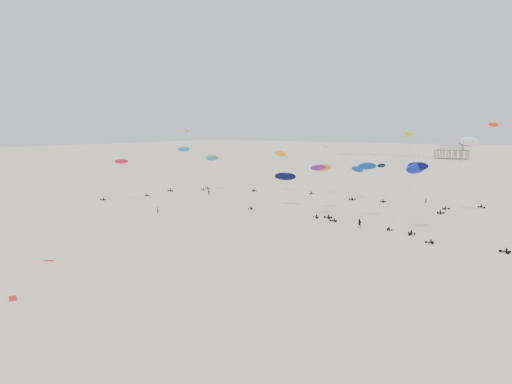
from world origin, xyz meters
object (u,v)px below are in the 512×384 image
Objects in this scene: pavilion_main at (452,153)px; rig_9 at (420,178)px; rig_0 at (323,155)px; rig_4 at (210,165)px; spectator_0 at (158,214)px.

pavilion_main is 1.15× the size of rig_9.
rig_0 is at bearing 38.58° from rig_9.
rig_0 is (2.38, -210.16, 8.76)m from pavilion_main.
rig_9 is (80.63, -32.21, 2.65)m from rig_4.
rig_0 is at bearing -94.31° from spectator_0.
rig_9 is at bearing -80.00° from pavilion_main.
spectator_0 is (-16.87, -266.42, -4.22)m from pavilion_main.
rig_0 is 60.86m from spectator_0.
rig_4 is at bearing -52.81° from spectator_0.
rig_4 reaches higher than pavilion_main.
rig_4 is 50.84m from spectator_0.
rig_9 is at bearing -152.56° from spectator_0.
rig_0 is at bearing -89.35° from pavilion_main.
rig_9 reaches higher than rig_4.
pavilion_main is at bearing -134.21° from rig_4.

